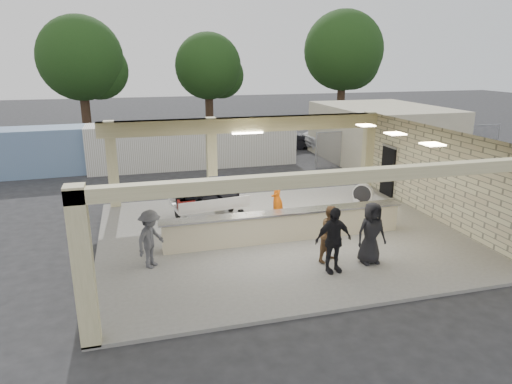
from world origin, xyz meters
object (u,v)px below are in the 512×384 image
object	(u,v)px
passenger_b	(333,240)
passenger_c	(151,239)
passenger_a	(332,234)
car_dark	(280,139)
baggage_counter	(285,225)
drum_fan	(363,194)
car_white_b	(378,137)
luggage_cart	(208,198)
container_blue	(27,152)
car_white_a	(344,138)
baggage_handler	(277,199)
container_white	(194,144)
passenger_d	(371,233)

from	to	relation	value
passenger_b	passenger_c	distance (m)	5.15
passenger_a	passenger_c	distance (m)	5.23
passenger_a	car_dark	xyz separation A→B (m)	(4.12, 17.36, -0.26)
passenger_a	car_dark	distance (m)	17.85
baggage_counter	car_dark	bearing A→B (deg)	72.42
drum_fan	passenger_b	size ratio (longest dim) A/B	0.48
passenger_b	car_white_b	world-z (taller)	passenger_b
passenger_a	luggage_cart	bearing A→B (deg)	93.83
container_blue	car_dark	bearing A→B (deg)	9.87
luggage_cart	car_white_a	distance (m)	16.13
drum_fan	car_white_b	xyz separation A→B (m)	(7.23, 11.54, 0.11)
luggage_cart	passenger_b	distance (m)	5.84
car_white_b	car_white_a	bearing A→B (deg)	114.10
baggage_handler	container_white	distance (m)	10.42
drum_fan	baggage_handler	xyz separation A→B (m)	(-4.00, -1.02, 0.42)
baggage_handler	passenger_b	size ratio (longest dim) A/B	0.96
luggage_cart	car_white_b	bearing A→B (deg)	32.61
baggage_counter	drum_fan	size ratio (longest dim) A/B	9.12
car_white_a	container_blue	world-z (taller)	container_blue
car_white_b	container_blue	distance (m)	21.56
drum_fan	container_blue	bearing A→B (deg)	-171.77
luggage_cart	passenger_c	xyz separation A→B (m)	(-2.23, -3.56, 0.01)
passenger_b	car_white_b	size ratio (longest dim) A/B	0.43
car_white_b	luggage_cart	bearing A→B (deg)	157.27
car_dark	container_blue	xyz separation A→B (m)	(-14.89, -3.27, 0.52)
passenger_b	passenger_a	bearing A→B (deg)	63.27
passenger_d	car_dark	xyz separation A→B (m)	(3.07, 17.77, -0.33)
baggage_counter	car_dark	distance (m)	16.21
baggage_counter	car_white_b	size ratio (longest dim) A/B	1.88
luggage_cart	car_dark	bearing A→B (deg)	53.48
drum_fan	passenger_c	bearing A→B (deg)	-115.31
baggage_handler	passenger_a	world-z (taller)	baggage_handler
car_white_a	passenger_d	bearing A→B (deg)	155.05
drum_fan	car_white_b	size ratio (longest dim) A/B	0.21
passenger_a	passenger_c	size ratio (longest dim) A/B	0.99
baggage_counter	container_blue	size ratio (longest dim) A/B	0.88
baggage_counter	passenger_a	distance (m)	2.10
luggage_cart	container_white	distance (m)	9.35
car_white_b	car_dark	xyz separation A→B (m)	(-6.57, 1.25, -0.00)
baggage_handler	car_dark	distance (m)	14.58
car_white_b	car_dark	world-z (taller)	same
passenger_b	container_white	size ratio (longest dim) A/B	0.17
passenger_b	car_white_a	distance (m)	18.90
container_blue	passenger_b	bearing A→B (deg)	-57.06
luggage_cart	passenger_c	size ratio (longest dim) A/B	1.66
passenger_a	passenger_c	world-z (taller)	passenger_c
car_white_b	container_white	distance (m)	13.03
passenger_a	container_white	xyz separation A→B (m)	(-2.14, 13.85, 0.29)
passenger_d	baggage_handler	bearing A→B (deg)	109.71
baggage_counter	drum_fan	xyz separation A→B (m)	(4.23, 2.66, -0.01)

